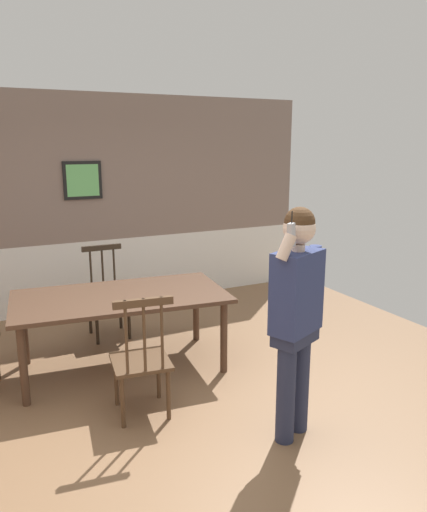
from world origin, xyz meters
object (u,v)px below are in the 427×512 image
chair_by_doorway (107,295)px  person_figure (297,308)px  dining_table (121,302)px  chair_at_table_head (141,359)px

chair_by_doorway → person_figure: size_ratio=0.59×
dining_table → person_figure: (0.84, -1.69, 0.34)m
chair_at_table_head → chair_by_doorway: bearing=91.6°
dining_table → chair_by_doorway: 0.94m
chair_at_table_head → person_figure: 1.33m
chair_by_doorway → person_figure: (0.75, -2.60, 0.53)m
dining_table → chair_at_table_head: (-0.10, -0.91, -0.20)m
dining_table → chair_at_table_head: 0.94m
chair_by_doorway → chair_at_table_head: 1.84m
chair_at_table_head → person_figure: bearing=-32.2°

